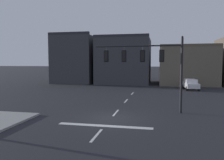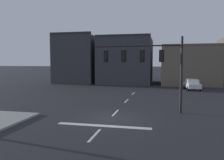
# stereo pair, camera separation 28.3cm
# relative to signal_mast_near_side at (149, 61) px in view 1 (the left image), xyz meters

# --- Properties ---
(ground_plane) EXTENTS (400.00, 400.00, 0.00)m
(ground_plane) POSITION_rel_signal_mast_near_side_xyz_m (-2.66, -3.19, -4.35)
(ground_plane) COLOR #232328
(stop_bar_paint) EXTENTS (6.40, 0.50, 0.01)m
(stop_bar_paint) POSITION_rel_signal_mast_near_side_xyz_m (-2.66, -5.19, -4.35)
(stop_bar_paint) COLOR silver
(stop_bar_paint) RESTS_ON ground
(lane_centreline) EXTENTS (0.16, 26.40, 0.01)m
(lane_centreline) POSITION_rel_signal_mast_near_side_xyz_m (-2.66, -1.19, -4.35)
(lane_centreline) COLOR silver
(lane_centreline) RESTS_ON ground
(signal_mast_near_side) EXTENTS (7.50, 0.63, 6.36)m
(signal_mast_near_side) POSITION_rel_signal_mast_near_side_xyz_m (0.00, 0.00, 0.00)
(signal_mast_near_side) COLOR black
(signal_mast_near_side) RESTS_ON ground
(car_lot_nearside) EXTENTS (2.20, 4.57, 1.61)m
(car_lot_nearside) POSITION_rel_signal_mast_near_side_xyz_m (5.61, 16.96, -3.49)
(car_lot_nearside) COLOR silver
(car_lot_nearside) RESTS_ON ground
(building_row) EXTENTS (44.58, 12.96, 9.86)m
(building_row) POSITION_rel_signal_mast_near_side_xyz_m (1.53, 26.65, -0.12)
(building_row) COLOR #38383D
(building_row) RESTS_ON ground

